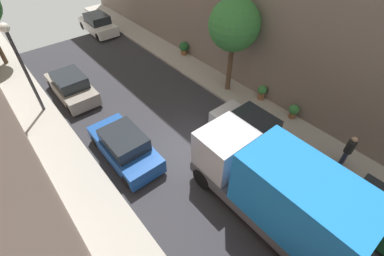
{
  "coord_description": "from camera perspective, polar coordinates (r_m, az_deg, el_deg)",
  "views": [
    {
      "loc": [
        -5.73,
        -7.03,
        9.76
      ],
      "look_at": [
        0.66,
        0.59,
        0.5
      ],
      "focal_mm": 24.91,
      "sensor_mm": 36.0,
      "label": 1
    }
  ],
  "objects": [
    {
      "name": "sidewalk_right",
      "position": [
        16.07,
        13.39,
        4.56
      ],
      "size": [
        2.0,
        44.0,
        0.15
      ],
      "primitive_type": "cube",
      "color": "#A8A399",
      "rests_on": "ground"
    },
    {
      "name": "potted_plant_3",
      "position": [
        16.33,
        14.75,
        7.49
      ],
      "size": [
        0.52,
        0.52,
        0.9
      ],
      "color": "brown",
      "rests_on": "sidewalk_right"
    },
    {
      "name": "parked_car_left_2",
      "position": [
        12.77,
        -14.21,
        -3.87
      ],
      "size": [
        1.78,
        4.2,
        1.57
      ],
      "color": "#194799",
      "rests_on": "ground"
    },
    {
      "name": "delivery_truck",
      "position": [
        10.05,
        17.82,
        -12.65
      ],
      "size": [
        2.26,
        6.6,
        3.38
      ],
      "color": "#4C4C51",
      "rests_on": "ground"
    },
    {
      "name": "lamp_post",
      "position": [
        15.93,
        -33.16,
        12.7
      ],
      "size": [
        0.44,
        0.44,
        4.96
      ],
      "color": "#333338",
      "rests_on": "sidewalk_left"
    },
    {
      "name": "potted_plant_2",
      "position": [
        15.48,
        20.92,
        3.46
      ],
      "size": [
        0.53,
        0.53,
        0.81
      ],
      "color": "brown",
      "rests_on": "sidewalk_right"
    },
    {
      "name": "sidewalk_left",
      "position": [
        11.99,
        -19.97,
        -14.97
      ],
      "size": [
        2.0,
        44.0,
        0.15
      ],
      "primitive_type": "cube",
      "color": "#A8A399",
      "rests_on": "ground"
    },
    {
      "name": "ground",
      "position": [
        13.33,
        -0.54,
        -4.15
      ],
      "size": [
        32.0,
        32.0,
        0.0
      ],
      "primitive_type": "plane",
      "color": "#2D2D33"
    },
    {
      "name": "street_tree_1",
      "position": [
        15.24,
        9.01,
        20.85
      ],
      "size": [
        2.78,
        2.78,
        5.42
      ],
      "color": "brown",
      "rests_on": "sidewalk_right"
    },
    {
      "name": "pedestrian",
      "position": [
        13.61,
        30.46,
        -4.12
      ],
      "size": [
        0.4,
        0.36,
        1.72
      ],
      "color": "#2D334C",
      "rests_on": "sidewalk_right"
    },
    {
      "name": "parked_car_right_1",
      "position": [
        12.37,
        34.41,
        -14.86
      ],
      "size": [
        1.78,
        4.2,
        1.57
      ],
      "color": "#1E6638",
      "rests_on": "ground"
    },
    {
      "name": "parked_car_left_3",
      "position": [
        17.67,
        -24.4,
        8.06
      ],
      "size": [
        1.78,
        4.2,
        1.57
      ],
      "color": "gray",
      "rests_on": "ground"
    },
    {
      "name": "potted_plant_1",
      "position": [
        20.64,
        -1.76,
        16.82
      ],
      "size": [
        0.68,
        0.68,
        0.95
      ],
      "color": "brown",
      "rests_on": "sidewalk_right"
    },
    {
      "name": "parked_car_right_2",
      "position": [
        13.53,
        12.5,
        -0.24
      ],
      "size": [
        1.78,
        4.2,
        1.57
      ],
      "color": "silver",
      "rests_on": "ground"
    },
    {
      "name": "parked_car_right_3",
      "position": [
        25.81,
        -19.5,
        20.19
      ],
      "size": [
        1.78,
        4.2,
        1.57
      ],
      "color": "white",
      "rests_on": "ground"
    }
  ]
}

